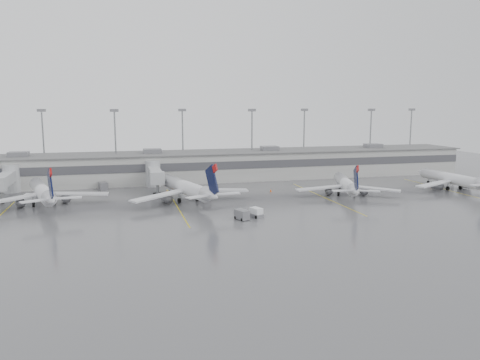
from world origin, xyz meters
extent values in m
plane|color=#515153|center=(0.00, 0.00, 0.00)|extent=(260.00, 260.00, 0.00)
cube|color=#A0A09B|center=(0.00, 58.00, 4.00)|extent=(150.00, 16.00, 8.00)
cube|color=#47474C|center=(0.00, 49.95, 5.00)|extent=(150.00, 0.15, 2.20)
cube|color=#606060|center=(0.00, 58.00, 8.05)|extent=(152.00, 17.00, 0.30)
cube|color=slate|center=(-55.00, 58.00, 8.80)|extent=(5.00, 4.00, 1.30)
cube|color=slate|center=(50.00, 58.00, 8.80)|extent=(5.00, 4.00, 1.30)
cylinder|color=gray|center=(-50.00, 67.50, 10.00)|extent=(0.44, 0.44, 20.00)
cube|color=slate|center=(-50.00, 67.50, 20.20)|extent=(2.40, 0.50, 0.80)
cylinder|color=gray|center=(-30.00, 60.00, 10.00)|extent=(0.44, 0.44, 20.00)
cube|color=slate|center=(-30.00, 60.00, 20.20)|extent=(2.40, 0.50, 0.80)
cylinder|color=gray|center=(-10.00, 67.50, 10.00)|extent=(0.44, 0.44, 20.00)
cube|color=slate|center=(-10.00, 67.50, 20.20)|extent=(2.40, 0.50, 0.80)
cylinder|color=gray|center=(10.00, 60.00, 10.00)|extent=(0.44, 0.44, 20.00)
cube|color=slate|center=(10.00, 60.00, 20.20)|extent=(2.40, 0.50, 0.80)
cylinder|color=gray|center=(30.00, 67.50, 10.00)|extent=(0.44, 0.44, 20.00)
cube|color=slate|center=(30.00, 67.50, 20.20)|extent=(2.40, 0.50, 0.80)
cylinder|color=gray|center=(50.00, 60.00, 10.00)|extent=(0.44, 0.44, 20.00)
cube|color=slate|center=(50.00, 60.00, 20.20)|extent=(2.40, 0.50, 0.80)
cylinder|color=gray|center=(70.00, 67.50, 10.00)|extent=(0.44, 0.44, 20.00)
cube|color=slate|center=(70.00, 67.50, 20.20)|extent=(2.40, 0.50, 0.80)
cylinder|color=#ABAEB0|center=(-55.50, 50.00, 3.50)|extent=(4.00, 4.00, 7.00)
cube|color=#ABAEB0|center=(-55.50, 43.50, 4.30)|extent=(2.80, 13.00, 2.60)
cylinder|color=#ABAEB0|center=(-20.50, 50.00, 3.50)|extent=(4.00, 4.00, 7.00)
cube|color=#ABAEB0|center=(-20.50, 43.50, 4.30)|extent=(2.80, 13.00, 2.60)
cube|color=#ABAEB0|center=(-20.50, 36.00, 4.30)|extent=(3.40, 2.40, 3.00)
cylinder|color=gray|center=(-20.50, 36.00, 1.40)|extent=(0.70, 0.70, 2.80)
cube|color=black|center=(-20.50, 36.00, 0.35)|extent=(2.20, 1.20, 0.70)
cube|color=#C5B10B|center=(-52.50, 24.00, 0.01)|extent=(0.25, 40.00, 0.01)
cube|color=#C5B10B|center=(-17.50, 24.00, 0.01)|extent=(0.25, 40.00, 0.01)
cube|color=#C5B10B|center=(17.50, 24.00, 0.01)|extent=(0.25, 40.00, 0.01)
cube|color=#C5B10B|center=(52.50, 24.00, 0.01)|extent=(0.25, 40.00, 0.01)
cylinder|color=white|center=(-45.88, 32.41, 3.01)|extent=(8.65, 22.10, 3.01)
cone|color=white|center=(-49.12, 44.43, 3.01)|extent=(3.64, 3.50, 3.01)
cone|color=white|center=(-42.40, 19.53, 3.41)|extent=(4.21, 5.63, 3.01)
cube|color=white|center=(-51.93, 27.87, 2.21)|extent=(12.36, 9.31, 0.35)
cube|color=white|center=(-38.36, 31.53, 2.21)|extent=(13.16, 3.27, 0.35)
cube|color=black|center=(-42.27, 19.04, 6.32)|extent=(1.76, 5.54, 6.56)
cube|color=#A70C0D|center=(-41.93, 17.78, 8.93)|extent=(0.82, 2.04, 1.91)
cylinder|color=black|center=(-48.23, 41.14, 0.45)|extent=(0.57, 0.96, 0.90)
cylinder|color=black|center=(-47.39, 29.93, 0.55)|extent=(0.72, 1.18, 1.10)
cylinder|color=black|center=(-43.32, 31.03, 0.55)|extent=(0.72, 1.18, 1.10)
cylinder|color=white|center=(-15.01, 28.67, 3.12)|extent=(8.87, 22.89, 3.12)
cone|color=white|center=(-18.31, 41.13, 3.12)|extent=(3.76, 3.61, 3.12)
cone|color=white|center=(-11.46, 15.32, 3.53)|extent=(4.34, 5.82, 3.12)
cube|color=white|center=(-21.29, 24.00, 2.29)|extent=(12.81, 9.60, 0.36)
cube|color=white|center=(-7.23, 27.73, 2.29)|extent=(13.64, 3.44, 0.36)
cube|color=black|center=(-11.33, 14.81, 6.55)|extent=(1.80, 5.74, 6.80)
cube|color=#A70C0D|center=(-10.98, 13.51, 9.25)|extent=(0.84, 2.11, 1.97)
cylinder|color=black|center=(-17.40, 37.71, 0.47)|extent=(0.59, 1.00, 0.94)
cylinder|color=black|center=(-16.58, 26.10, 0.57)|extent=(0.74, 1.22, 1.14)
cylinder|color=black|center=(-12.36, 27.22, 0.57)|extent=(0.74, 1.22, 1.14)
cylinder|color=white|center=(24.09, 26.11, 2.75)|extent=(8.73, 20.07, 2.75)
cone|color=white|center=(27.53, 36.95, 2.75)|extent=(3.40, 3.28, 2.75)
cone|color=white|center=(20.39, 14.48, 3.12)|extent=(4.01, 5.20, 2.75)
cube|color=white|center=(17.19, 25.61, 2.02)|extent=(11.94, 2.46, 0.32)
cube|color=white|center=(29.43, 21.72, 2.02)|extent=(11.08, 8.88, 0.32)
cube|color=black|center=(20.25, 14.05, 5.78)|extent=(1.83, 5.01, 6.00)
cube|color=#A70C0D|center=(19.89, 12.91, 8.16)|extent=(0.82, 1.85, 1.74)
cylinder|color=black|center=(26.59, 33.98, 0.41)|extent=(0.56, 0.88, 0.83)
cylinder|color=black|center=(21.69, 24.95, 0.50)|extent=(0.70, 1.09, 1.01)
cylinder|color=black|center=(25.37, 23.78, 0.50)|extent=(0.70, 1.09, 1.01)
cylinder|color=white|center=(54.20, 26.58, 2.80)|extent=(3.10, 20.57, 2.80)
cone|color=white|center=(54.03, 38.15, 2.80)|extent=(2.84, 2.65, 2.80)
cube|color=white|center=(47.71, 23.87, 2.05)|extent=(12.27, 6.22, 0.33)
cube|color=white|center=(60.77, 24.07, 2.05)|extent=(12.31, 5.90, 0.33)
cylinder|color=black|center=(54.07, 34.98, 0.42)|extent=(0.34, 0.84, 0.84)
cylinder|color=black|center=(52.27, 24.69, 0.51)|extent=(0.44, 1.03, 1.03)
cylinder|color=black|center=(56.19, 24.75, 0.51)|extent=(0.44, 1.03, 1.03)
cube|color=white|center=(-3.79, 8.93, 0.93)|extent=(2.37, 2.89, 1.87)
cube|color=slate|center=(-3.79, 8.93, 0.36)|extent=(2.72, 3.35, 0.73)
cylinder|color=black|center=(-4.94, 9.59, 0.29)|extent=(0.43, 0.62, 0.58)
cylinder|color=black|center=(-3.40, 10.20, 0.29)|extent=(0.43, 0.62, 0.58)
cylinder|color=black|center=(-4.17, 7.66, 0.29)|extent=(0.43, 0.62, 0.58)
cylinder|color=black|center=(-2.63, 8.27, 0.29)|extent=(0.43, 0.62, 0.58)
cube|color=slate|center=(-6.99, 7.73, 1.00)|extent=(2.66, 3.37, 1.79)
cylinder|color=black|center=(-8.06, 8.44, 0.30)|extent=(0.43, 0.63, 0.59)
cylinder|color=black|center=(-5.91, 7.03, 0.30)|extent=(0.43, 0.63, 0.59)
cube|color=white|center=(-48.77, 35.74, 0.93)|extent=(2.85, 2.12, 1.85)
cube|color=white|center=(-13.42, 39.83, 0.75)|extent=(2.40, 1.90, 1.50)
cube|color=white|center=(27.50, 35.28, 0.82)|extent=(2.73, 2.35, 1.63)
cube|color=slate|center=(-33.49, 47.98, 0.97)|extent=(2.66, 3.48, 1.93)
cone|color=#FF5805|center=(-51.45, 38.68, 0.31)|extent=(0.39, 0.39, 0.62)
cone|color=#FF5805|center=(-18.17, 38.86, 0.36)|extent=(0.45, 0.45, 0.72)
cone|color=#FF5805|center=(7.60, 34.23, 0.37)|extent=(0.46, 0.46, 0.74)
cone|color=#FF5805|center=(52.86, 32.07, 0.30)|extent=(0.38, 0.38, 0.60)
camera|label=1|loc=(-29.25, -76.23, 21.44)|focal=35.00mm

